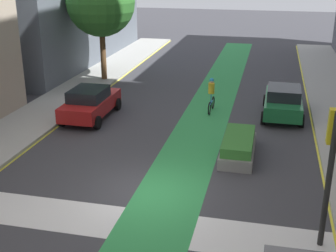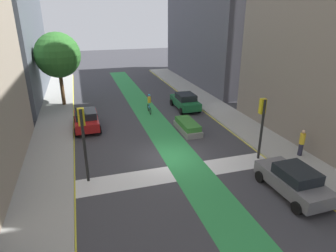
# 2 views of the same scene
# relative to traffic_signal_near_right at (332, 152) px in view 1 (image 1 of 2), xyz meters

# --- Properties ---
(ground_plane) EXTENTS (120.00, 120.00, 0.00)m
(ground_plane) POSITION_rel_traffic_signal_near_right_xyz_m (-5.51, 1.67, -2.79)
(ground_plane) COLOR #38383D
(bike_lane_paint) EXTENTS (2.40, 60.00, 0.01)m
(bike_lane_paint) POSITION_rel_traffic_signal_near_right_xyz_m (-4.78, 1.67, -2.78)
(bike_lane_paint) COLOR #2D8C47
(bike_lane_paint) RESTS_ON ground_plane
(crosswalk_band) EXTENTS (12.00, 1.80, 0.01)m
(crosswalk_band) POSITION_rel_traffic_signal_near_right_xyz_m (-5.51, -0.33, -2.78)
(crosswalk_band) COLOR silver
(crosswalk_band) RESTS_ON ground_plane
(curb_stripe_right) EXTENTS (0.16, 60.00, 0.01)m
(curb_stripe_right) POSITION_rel_traffic_signal_near_right_xyz_m (0.49, 1.67, -2.78)
(curb_stripe_right) COLOR yellow
(curb_stripe_right) RESTS_ON ground_plane
(traffic_signal_near_right) EXTENTS (0.35, 0.52, 3.96)m
(traffic_signal_near_right) POSITION_rel_traffic_signal_near_right_xyz_m (0.00, 0.00, 0.00)
(traffic_signal_near_right) COLOR black
(traffic_signal_near_right) RESTS_ON ground_plane
(car_red_left_far) EXTENTS (2.03, 4.20, 1.57)m
(car_red_left_far) POSITION_rel_traffic_signal_near_right_xyz_m (-10.41, 8.53, -1.98)
(car_red_left_far) COLOR #A51919
(car_red_left_far) RESTS_ON ground_plane
(car_green_right_far) EXTENTS (2.05, 4.21, 1.57)m
(car_green_right_far) POSITION_rel_traffic_signal_near_right_xyz_m (-0.98, 10.96, -1.98)
(car_green_right_far) COLOR #196033
(car_green_right_far) RESTS_ON ground_plane
(cyclist_in_lane) EXTENTS (0.32, 1.73, 1.86)m
(cyclist_in_lane) POSITION_rel_traffic_signal_near_right_xyz_m (-4.62, 10.80, -1.82)
(cyclist_in_lane) COLOR black
(cyclist_in_lane) RESTS_ON ground_plane
(street_tree_near) EXTENTS (4.29, 4.29, 7.05)m
(street_tree_near) POSITION_rel_traffic_signal_near_right_xyz_m (-12.34, 15.62, 2.25)
(street_tree_near) COLOR brown
(street_tree_near) RESTS_ON sidewalk_left
(median_planter) EXTENTS (1.31, 3.27, 0.85)m
(median_planter) POSITION_rel_traffic_signal_near_right_xyz_m (-2.78, 5.53, -2.38)
(median_planter) COLOR slate
(median_planter) RESTS_ON ground_plane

